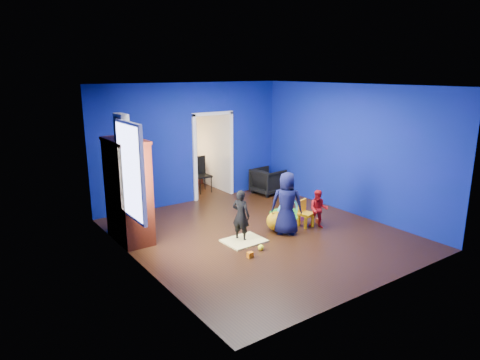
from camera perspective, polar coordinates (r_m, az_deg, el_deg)
floor at (r=8.62m, az=2.72°, el=-7.18°), size 5.00×5.50×0.01m
ceiling at (r=8.02m, az=2.97°, el=12.47°), size 5.00×5.50×0.01m
wall_back at (r=10.46m, az=-6.47°, el=4.86°), size 5.00×0.02×2.90m
wall_front at (r=6.33m, az=18.32°, el=-2.09°), size 5.00×0.02×2.90m
wall_left at (r=6.98m, az=-13.58°, el=-0.24°), size 0.02×5.50×2.90m
wall_right at (r=9.91m, az=14.36°, el=3.96°), size 0.02×5.50×2.90m
alcove at (r=11.54m, az=-5.93°, el=4.75°), size 1.00×1.75×2.50m
armchair at (r=11.31m, az=3.74°, el=-0.13°), size 0.81×0.79×0.67m
child_black at (r=8.14m, az=0.12°, el=-4.74°), size 0.37×0.43×1.00m
child_navy at (r=8.47m, az=6.26°, el=-3.13°), size 0.72×0.71×1.26m
toddler_red at (r=8.95m, az=10.41°, el=-3.84°), size 0.49×0.49×0.80m
vase at (r=7.80m, az=-14.42°, el=5.73°), size 0.23×0.23×0.19m
potted_plant at (r=8.27m, az=-15.77°, el=6.93°), size 0.24×0.24×0.42m
tv_armoire at (r=8.29m, az=-14.70°, el=-1.38°), size 0.58×1.14×1.96m
crt_tv at (r=8.29m, az=-14.46°, el=-1.07°), size 0.46×0.70×0.54m
yellow_blanket at (r=8.24m, az=0.52°, el=-8.11°), size 0.77×0.62×0.03m
hopper_ball at (r=8.76m, az=4.85°, el=-5.48°), size 0.40×0.40×0.40m
kid_chair at (r=9.04m, az=8.80°, el=-4.61°), size 0.34×0.34×0.50m
play_mat at (r=9.79m, az=6.36°, el=-4.49°), size 0.82×0.82×0.02m
toy_arch at (r=9.79m, az=6.36°, el=-4.44°), size 0.74×0.16×0.74m
window_left at (r=7.28m, az=-14.54°, el=1.11°), size 0.03×0.95×1.55m
curtain at (r=7.90m, az=-15.06°, el=-0.16°), size 0.14×0.42×2.40m
doorway at (r=10.83m, az=-3.63°, el=3.09°), size 1.16×0.10×2.10m
study_desk at (r=12.26m, az=-7.28°, el=1.11°), size 0.88×0.44×0.75m
desk_monitor at (r=12.25m, az=-7.63°, el=3.83°), size 0.40×0.05×0.32m
desk_lamp at (r=12.07m, az=-8.67°, el=3.55°), size 0.14×0.14×0.14m
folding_chair at (r=11.42m, az=-5.03°, el=0.63°), size 0.40×0.40×0.92m
book_shelf at (r=12.09m, az=-7.77°, el=8.82°), size 0.88×0.24×0.04m
toy_0 at (r=9.35m, az=10.40°, el=-5.33°), size 0.10×0.08×0.10m
toy_1 at (r=10.29m, az=6.75°, el=-3.32°), size 0.11×0.11×0.11m
toy_2 at (r=7.56m, az=1.37°, el=-9.94°), size 0.10×0.08×0.10m
toy_3 at (r=9.23m, az=3.97°, el=-5.35°), size 0.11×0.11×0.11m
toy_4 at (r=9.42m, az=8.17°, el=-5.07°), size 0.10×0.08×0.10m
toy_5 at (r=7.86m, az=2.82°, el=-8.95°), size 0.11×0.11×0.11m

